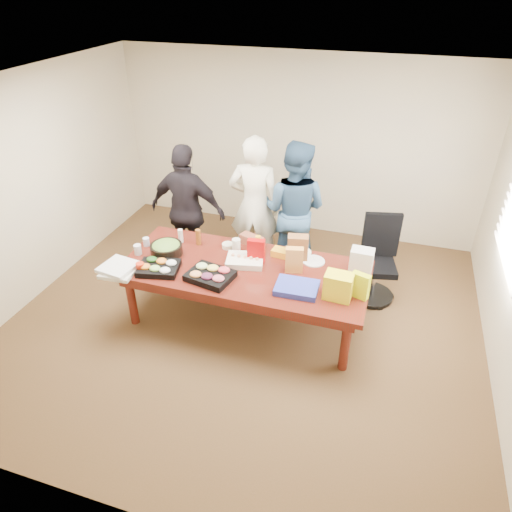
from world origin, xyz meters
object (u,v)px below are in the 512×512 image
(person_center, at_px, (255,206))
(sheet_cake, at_px, (245,260))
(person_right, at_px, (294,210))
(office_chair, at_px, (376,263))
(conference_table, at_px, (245,294))
(salad_bowl, at_px, (166,249))

(person_center, relative_size, sheet_cake, 4.58)
(person_right, relative_size, sheet_cake, 4.47)
(office_chair, relative_size, person_right, 0.58)
(person_center, bearing_deg, conference_table, 96.35)
(office_chair, height_order, salad_bowl, office_chair)
(sheet_cake, xyz_separation_m, salad_bowl, (-0.95, -0.08, 0.02))
(office_chair, distance_m, salad_bowl, 2.57)
(office_chair, xyz_separation_m, person_center, (-1.67, 0.27, 0.42))
(office_chair, bearing_deg, person_right, 150.52)
(person_center, bearing_deg, office_chair, 165.38)
(person_right, bearing_deg, office_chair, 169.41)
(office_chair, bearing_deg, salad_bowl, -172.45)
(conference_table, relative_size, sheet_cake, 6.73)
(person_right, height_order, sheet_cake, person_right)
(office_chair, relative_size, person_center, 0.56)
(person_right, bearing_deg, person_center, 15.15)
(office_chair, bearing_deg, person_center, 158.22)
(conference_table, distance_m, person_center, 1.33)
(conference_table, relative_size, person_right, 1.50)
(conference_table, height_order, person_center, person_center)
(sheet_cake, height_order, salad_bowl, salad_bowl)
(salad_bowl, bearing_deg, sheet_cake, 4.99)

